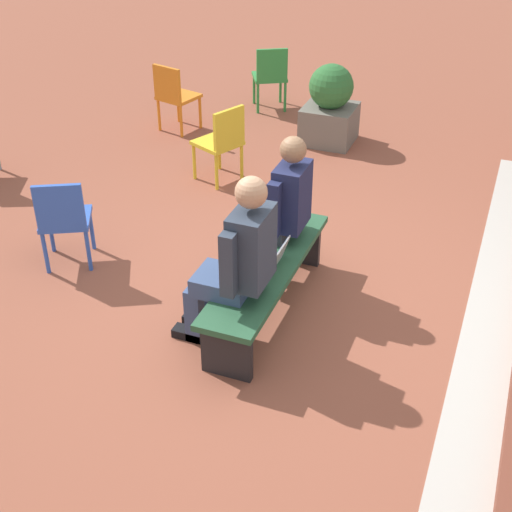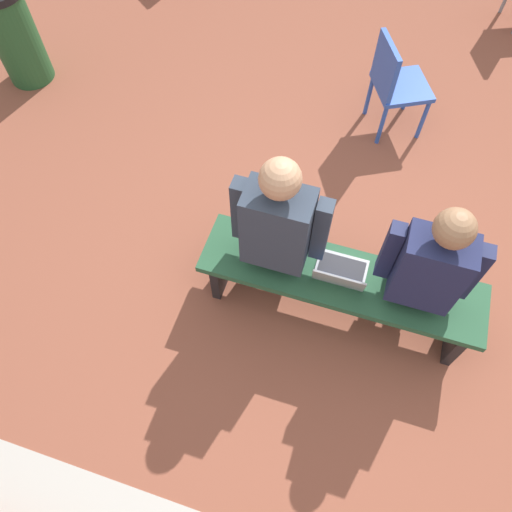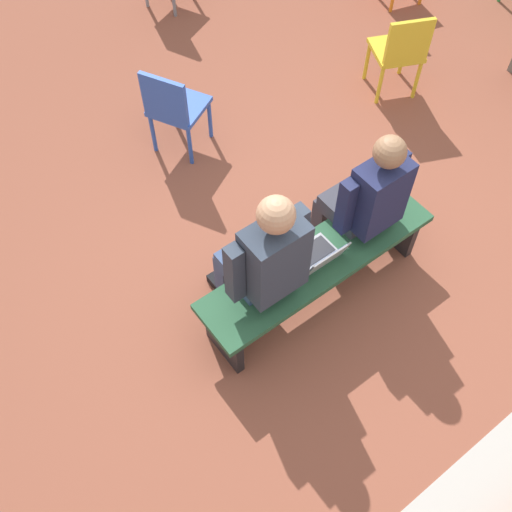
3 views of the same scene
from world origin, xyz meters
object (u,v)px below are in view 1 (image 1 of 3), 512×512
object	(u,v)px
laptop	(268,260)
plastic_chair_far_right	(174,94)
person_adult	(237,259)
plastic_chair_far_left	(64,217)
plastic_chair_near_bench_left	(222,139)
person_student	(279,207)
planter	(330,107)
plastic_chair_mid_courtyard	(271,74)
bench	(267,275)

from	to	relation	value
laptop	plastic_chair_far_right	xyz separation A→B (m)	(-3.11, -2.38, -0.02)
person_adult	plastic_chair_far_left	size ratio (longest dim) A/B	1.66
laptop	plastic_chair_near_bench_left	distance (m)	2.41
person_student	planter	bearing A→B (deg)	-171.65
person_adult	person_student	bearing A→B (deg)	179.77
person_adult	plastic_chair_far_left	bearing A→B (deg)	-103.95
plastic_chair_far_left	plastic_chair_mid_courtyard	size ratio (longest dim) A/B	1.00
bench	person_student	size ratio (longest dim) A/B	1.35
person_adult	plastic_chair_near_bench_left	bearing A→B (deg)	-154.08
person_adult	plastic_chair_far_left	xyz separation A→B (m)	(-0.44, -1.78, -0.26)
plastic_chair_far_left	person_student	bearing A→B (deg)	103.31
plastic_chair_mid_courtyard	plastic_chair_near_bench_left	distance (m)	2.20
plastic_chair_near_bench_left	plastic_chair_far_right	bearing A→B (deg)	-134.12
plastic_chair_far_right	plastic_chair_mid_courtyard	xyz separation A→B (m)	(-1.12, 0.83, 0.00)
person_adult	laptop	xyz separation A→B (m)	(-0.41, 0.08, -0.24)
plastic_chair_near_bench_left	bench	bearing A→B (deg)	31.93
plastic_chair_far_right	plastic_chair_mid_courtyard	distance (m)	1.39
planter	plastic_chair_far_right	bearing A→B (deg)	-78.38
bench	planter	world-z (taller)	planter
plastic_chair_far_right	plastic_chair_near_bench_left	size ratio (longest dim) A/B	1.00
plastic_chair_far_left	plastic_chair_far_right	xyz separation A→B (m)	(-3.08, -0.52, 0.00)
person_adult	bench	bearing A→B (deg)	170.66
bench	plastic_chair_far_left	bearing A→B (deg)	-90.45
bench	person_adult	world-z (taller)	person_adult
person_student	person_adult	xyz separation A→B (m)	(0.86, -0.00, 0.02)
person_adult	plastic_chair_mid_courtyard	distance (m)	4.87
laptop	plastic_chair_far_right	world-z (taller)	plastic_chair_far_right
person_student	plastic_chair_far_right	distance (m)	3.52
bench	plastic_chair_near_bench_left	size ratio (longest dim) A/B	2.14
bench	plastic_chair_far_right	xyz separation A→B (m)	(-3.10, -2.37, 0.13)
plastic_chair_far_left	plastic_chair_near_bench_left	distance (m)	2.10
planter	plastic_chair_far_left	bearing A→B (deg)	-21.11
plastic_chair_far_left	planter	world-z (taller)	planter
person_student	plastic_chair_mid_courtyard	world-z (taller)	person_student
laptop	plastic_chair_mid_courtyard	world-z (taller)	plastic_chair_mid_courtyard
person_adult	planter	xyz separation A→B (m)	(-3.90, -0.44, -0.30)
plastic_chair_far_left	laptop	bearing A→B (deg)	89.06
laptop	plastic_chair_far_left	xyz separation A→B (m)	(-0.03, -1.86, -0.02)
plastic_chair_far_right	plastic_chair_near_bench_left	distance (m)	1.54
bench	person_student	distance (m)	0.57
plastic_chair_mid_courtyard	planter	size ratio (longest dim) A/B	0.89
person_adult	plastic_chair_far_right	distance (m)	4.21
plastic_chair_mid_courtyard	plastic_chair_near_bench_left	xyz separation A→B (m)	(2.19, 0.27, 0.00)
person_adult	planter	bearing A→B (deg)	-173.53
plastic_chair_mid_courtyard	person_student	bearing A→B (deg)	21.23
plastic_chair_far_left	planter	size ratio (longest dim) A/B	0.89
bench	person_adult	distance (m)	0.58
plastic_chair_far_left	planter	distance (m)	3.71
plastic_chair_far_right	plastic_chair_far_left	bearing A→B (deg)	9.50
laptop	plastic_chair_near_bench_left	world-z (taller)	plastic_chair_near_bench_left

